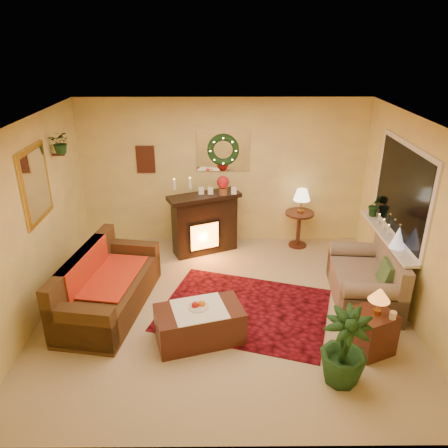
{
  "coord_description": "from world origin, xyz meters",
  "views": [
    {
      "loc": [
        -0.04,
        -5.16,
        3.6
      ],
      "look_at": [
        0.0,
        0.35,
        1.15
      ],
      "focal_mm": 35.0,
      "sensor_mm": 36.0,
      "label": 1
    }
  ],
  "objects_px": {
    "fireplace": "(205,223)",
    "coffee_table": "(200,325)",
    "side_table_round": "(298,229)",
    "end_table_square": "(372,332)",
    "loveseat": "(365,274)",
    "sofa": "(109,282)"
  },
  "relations": [
    {
      "from": "fireplace",
      "to": "coffee_table",
      "type": "bearing_deg",
      "value": -113.39
    },
    {
      "from": "side_table_round",
      "to": "coffee_table",
      "type": "height_order",
      "value": "side_table_round"
    },
    {
      "from": "fireplace",
      "to": "end_table_square",
      "type": "height_order",
      "value": "fireplace"
    },
    {
      "from": "loveseat",
      "to": "end_table_square",
      "type": "relative_size",
      "value": 2.65
    },
    {
      "from": "fireplace",
      "to": "loveseat",
      "type": "relative_size",
      "value": 0.76
    },
    {
      "from": "fireplace",
      "to": "side_table_round",
      "type": "xyz_separation_m",
      "value": [
        1.68,
        0.19,
        -0.22
      ]
    },
    {
      "from": "fireplace",
      "to": "side_table_round",
      "type": "distance_m",
      "value": 1.71
    },
    {
      "from": "side_table_round",
      "to": "fireplace",
      "type": "bearing_deg",
      "value": -173.45
    },
    {
      "from": "fireplace",
      "to": "end_table_square",
      "type": "xyz_separation_m",
      "value": [
        2.1,
        -2.65,
        -0.28
      ]
    },
    {
      "from": "sofa",
      "to": "coffee_table",
      "type": "height_order",
      "value": "sofa"
    },
    {
      "from": "fireplace",
      "to": "coffee_table",
      "type": "xyz_separation_m",
      "value": [
        0.01,
        -2.44,
        -0.34
      ]
    },
    {
      "from": "fireplace",
      "to": "end_table_square",
      "type": "relative_size",
      "value": 2.01
    },
    {
      "from": "sofa",
      "to": "fireplace",
      "type": "relative_size",
      "value": 1.8
    },
    {
      "from": "sofa",
      "to": "end_table_square",
      "type": "bearing_deg",
      "value": -5.86
    },
    {
      "from": "end_table_square",
      "to": "coffee_table",
      "type": "relative_size",
      "value": 0.51
    },
    {
      "from": "sofa",
      "to": "side_table_round",
      "type": "height_order",
      "value": "sofa"
    },
    {
      "from": "sofa",
      "to": "fireplace",
      "type": "height_order",
      "value": "fireplace"
    },
    {
      "from": "sofa",
      "to": "loveseat",
      "type": "height_order",
      "value": "sofa"
    },
    {
      "from": "fireplace",
      "to": "end_table_square",
      "type": "distance_m",
      "value": 3.4
    },
    {
      "from": "end_table_square",
      "to": "sofa",
      "type": "bearing_deg",
      "value": 164.88
    },
    {
      "from": "coffee_table",
      "to": "side_table_round",
      "type": "bearing_deg",
      "value": 41.34
    },
    {
      "from": "side_table_round",
      "to": "end_table_square",
      "type": "xyz_separation_m",
      "value": [
        0.42,
        -2.85,
        -0.06
      ]
    }
  ]
}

